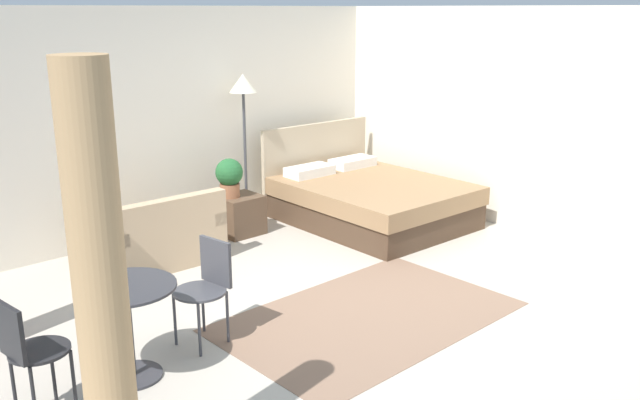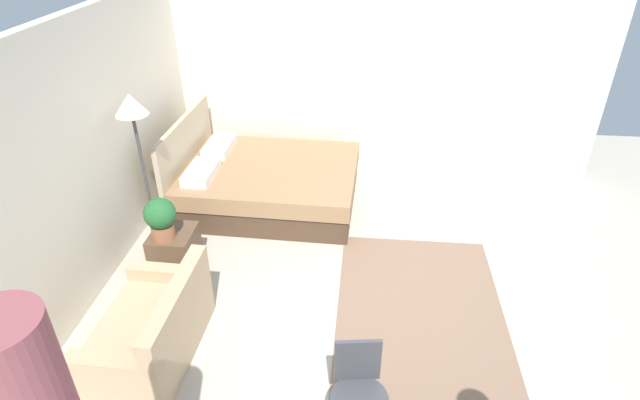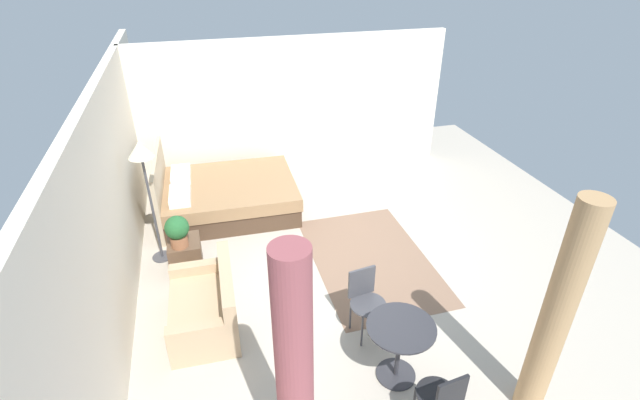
% 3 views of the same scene
% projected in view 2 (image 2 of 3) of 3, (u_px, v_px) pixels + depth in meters
% --- Properties ---
extents(ground_plane, '(9.06, 8.84, 0.02)m').
position_uv_depth(ground_plane, '(381.00, 306.00, 5.01)').
color(ground_plane, '#B2A899').
extents(wall_back, '(9.06, 0.12, 2.61)m').
position_uv_depth(wall_back, '(66.00, 176.00, 4.58)').
color(wall_back, silver).
rests_on(wall_back, ground).
extents(wall_right, '(0.12, 5.84, 2.61)m').
position_uv_depth(wall_right, '(386.00, 81.00, 6.92)').
color(wall_right, silver).
rests_on(wall_right, ground).
extents(area_rug, '(2.54, 1.61, 0.01)m').
position_uv_depth(area_rug, '(421.00, 317.00, 4.87)').
color(area_rug, '#7F604C').
rests_on(area_rug, ground).
extents(bed, '(1.83, 2.26, 1.12)m').
position_uv_depth(bed, '(266.00, 182.00, 6.57)').
color(bed, '#473323').
rests_on(bed, ground).
extents(couch, '(1.26, 0.80, 0.76)m').
position_uv_depth(couch, '(153.00, 331.00, 4.36)').
color(couch, tan).
rests_on(couch, ground).
extents(nightstand, '(0.48, 0.44, 0.46)m').
position_uv_depth(nightstand, '(175.00, 250.00, 5.40)').
color(nightstand, brown).
rests_on(nightstand, ground).
extents(potted_plant, '(0.32, 0.32, 0.45)m').
position_uv_depth(potted_plant, '(160.00, 217.00, 5.07)').
color(potted_plant, '#935B3D').
rests_on(potted_plant, nightstand).
extents(floor_lamp, '(0.33, 0.33, 1.83)m').
position_uv_depth(floor_lamp, '(134.00, 120.00, 5.06)').
color(floor_lamp, '#3F3F44').
rests_on(floor_lamp, ground).
extents(cafe_chair_near_window, '(0.47, 0.47, 0.83)m').
position_uv_depth(cafe_chair_near_window, '(358.00, 384.00, 3.59)').
color(cafe_chair_near_window, '#3F3F44').
rests_on(cafe_chair_near_window, ground).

